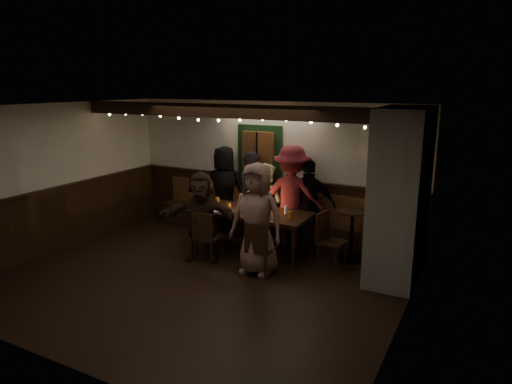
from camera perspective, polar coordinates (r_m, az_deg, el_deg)
The scene contains 13 objects.
room at distance 7.54m, azimuth 5.46°, elevation -0.85°, with size 6.02×5.01×2.62m.
dining_table at distance 7.99m, azimuth -0.69°, elevation -2.83°, with size 2.10×0.90×0.91m.
chair_near_left at distance 7.64m, azimuth -6.32°, elevation -5.21°, with size 0.40×0.40×0.88m.
chair_near_right at distance 7.08m, azimuth 0.33°, elevation -6.75°, with size 0.39×0.39×0.86m.
chair_end at distance 7.54m, azimuth 8.94°, elevation -5.44°, with size 0.47×0.47×0.90m.
high_top at distance 7.83m, azimuth 11.90°, elevation -4.52°, with size 0.55×0.55×0.87m.
person_a at distance 9.05m, azimuth -3.96°, elevation 0.27°, with size 0.85×0.55×1.74m, color black.
person_b at distance 8.77m, azimuth -0.52°, elevation -0.29°, with size 0.61×0.40×1.69m, color black.
person_c at distance 8.62m, azimuth 1.28°, elevation -1.24°, with size 0.72×0.56×1.48m, color white.
person_d at distance 8.28m, azimuth 4.49°, elevation -0.56°, with size 1.20×0.69×1.86m, color maroon.
person_e at distance 8.24m, azimuth 6.66°, elevation -1.54°, with size 0.95×0.39×1.62m, color black.
person_f at distance 7.66m, azimuth -6.84°, elevation -3.08°, with size 1.41×0.45×1.52m, color black.
person_g at distance 7.07m, azimuth 0.12°, elevation -3.35°, with size 0.86×0.56×1.77m, color #826056.
Camera 1 is at (3.82, -5.34, 2.93)m, focal length 32.00 mm.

